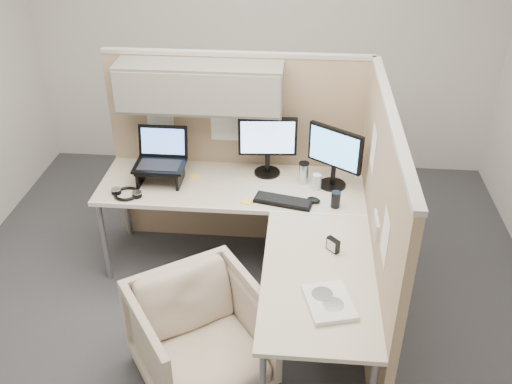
# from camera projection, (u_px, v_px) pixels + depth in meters

# --- Properties ---
(ground) EXTENTS (4.50, 4.50, 0.00)m
(ground) POSITION_uv_depth(u_px,v_px,m) (240.00, 307.00, 4.20)
(ground) COLOR #36363A
(ground) RESTS_ON ground
(partition_back) EXTENTS (2.00, 0.36, 1.63)m
(partition_back) POSITION_uv_depth(u_px,v_px,m) (221.00, 123.00, 4.34)
(partition_back) COLOR tan
(partition_back) RESTS_ON ground
(partition_right) EXTENTS (0.07, 2.03, 1.63)m
(partition_right) POSITION_uv_depth(u_px,v_px,m) (376.00, 228.00, 3.64)
(partition_right) COLOR tan
(partition_right) RESTS_ON ground
(desk) EXTENTS (2.00, 1.98, 0.73)m
(desk) POSITION_uv_depth(u_px,v_px,m) (258.00, 222.00, 3.93)
(desk) COLOR beige
(desk) RESTS_ON ground
(office_chair) EXTENTS (1.00, 0.99, 0.76)m
(office_chair) POSITION_uv_depth(u_px,v_px,m) (201.00, 333.00, 3.46)
(office_chair) COLOR #C5B29D
(office_chair) RESTS_ON ground
(monitor_left) EXTENTS (0.44, 0.20, 0.47)m
(monitor_left) POSITION_uv_depth(u_px,v_px,m) (268.00, 142.00, 4.27)
(monitor_left) COLOR black
(monitor_left) RESTS_ON desk
(monitor_right) EXTENTS (0.38, 0.28, 0.47)m
(monitor_right) POSITION_uv_depth(u_px,v_px,m) (335.00, 153.00, 4.12)
(monitor_right) COLOR black
(monitor_right) RESTS_ON desk
(laptop_station) EXTENTS (0.37, 0.32, 0.39)m
(laptop_station) POSITION_uv_depth(u_px,v_px,m) (161.00, 163.00, 4.26)
(laptop_station) COLOR black
(laptop_station) RESTS_ON desk
(keyboard) EXTENTS (0.43, 0.23, 0.02)m
(keyboard) POSITION_uv_depth(u_px,v_px,m) (283.00, 201.00, 4.05)
(keyboard) COLOR black
(keyboard) RESTS_ON desk
(mouse) EXTENTS (0.12, 0.10, 0.04)m
(mouse) POSITION_uv_depth(u_px,v_px,m) (314.00, 200.00, 4.06)
(mouse) COLOR black
(mouse) RESTS_ON desk
(travel_mug) EXTENTS (0.08, 0.08, 0.17)m
(travel_mug) POSITION_uv_depth(u_px,v_px,m) (304.00, 173.00, 4.26)
(travel_mug) COLOR silver
(travel_mug) RESTS_ON desk
(soda_can_green) EXTENTS (0.07, 0.07, 0.12)m
(soda_can_green) POSITION_uv_depth(u_px,v_px,m) (336.00, 200.00, 3.98)
(soda_can_green) COLOR black
(soda_can_green) RESTS_ON desk
(soda_can_silver) EXTENTS (0.07, 0.07, 0.12)m
(soda_can_silver) POSITION_uv_depth(u_px,v_px,m) (317.00, 182.00, 4.19)
(soda_can_silver) COLOR silver
(soda_can_silver) RESTS_ON desk
(sticky_note_b) EXTENTS (0.10, 0.10, 0.01)m
(sticky_note_b) POSITION_uv_depth(u_px,v_px,m) (247.00, 201.00, 4.07)
(sticky_note_b) COLOR yellow
(sticky_note_b) RESTS_ON desk
(sticky_note_c) EXTENTS (0.09, 0.09, 0.01)m
(sticky_note_c) POSITION_uv_depth(u_px,v_px,m) (195.00, 177.00, 4.37)
(sticky_note_c) COLOR yellow
(sticky_note_c) RESTS_ON desk
(headphones) EXTENTS (0.23, 0.22, 0.03)m
(headphones) POSITION_uv_depth(u_px,v_px,m) (127.00, 193.00, 4.14)
(headphones) COLOR black
(headphones) RESTS_ON desk
(paper_stack) EXTENTS (0.32, 0.37, 0.03)m
(paper_stack) POSITION_uv_depth(u_px,v_px,m) (329.00, 302.00, 3.16)
(paper_stack) COLOR white
(paper_stack) RESTS_ON desk
(desk_clock) EXTENTS (0.09, 0.09, 0.09)m
(desk_clock) POSITION_uv_depth(u_px,v_px,m) (333.00, 245.00, 3.56)
(desk_clock) COLOR black
(desk_clock) RESTS_ON desk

